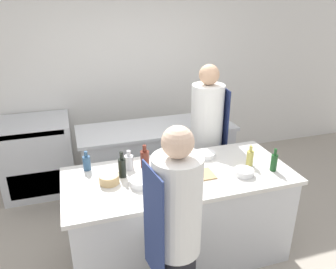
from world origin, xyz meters
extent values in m
plane|color=#A89E8E|center=(0.00, 0.00, 0.00)|extent=(16.00, 16.00, 0.00)
cube|color=silver|center=(0.00, 2.13, 1.40)|extent=(8.00, 0.06, 2.80)
cube|color=silver|center=(0.00, 0.00, 0.44)|extent=(2.00, 0.87, 0.87)
cube|color=silver|center=(0.00, 0.00, 0.89)|extent=(2.08, 0.90, 0.04)
cube|color=silver|center=(0.11, 1.20, 0.44)|extent=(1.87, 0.68, 0.87)
cube|color=silver|center=(0.11, 1.20, 0.89)|extent=(1.95, 0.71, 0.04)
cube|color=silver|center=(-1.36, 1.71, 0.48)|extent=(0.87, 0.75, 0.96)
cube|color=black|center=(-1.36, 1.34, 0.27)|extent=(0.70, 0.01, 0.34)
cube|color=black|center=(-1.36, 1.34, 0.92)|extent=(0.74, 0.01, 0.06)
cylinder|color=white|center=(-0.29, -0.76, 1.14)|extent=(0.33, 0.33, 0.71)
cube|color=navy|center=(-0.46, -0.79, 1.04)|extent=(0.06, 0.31, 0.82)
sphere|color=beige|center=(-0.29, -0.76, 1.60)|extent=(0.20, 0.20, 0.20)
cylinder|color=black|center=(0.59, 0.74, 0.40)|extent=(0.31, 0.31, 0.80)
cylinder|color=white|center=(0.59, 0.74, 1.16)|extent=(0.37, 0.37, 0.72)
cube|color=#19234C|center=(0.77, 0.72, 1.06)|extent=(0.04, 0.35, 0.84)
sphere|color=tan|center=(0.59, 0.74, 1.63)|extent=(0.22, 0.22, 0.22)
cylinder|color=black|center=(-0.50, 0.11, 1.00)|extent=(0.07, 0.07, 0.18)
cylinder|color=black|center=(-0.50, 0.11, 1.12)|extent=(0.03, 0.03, 0.07)
cylinder|color=#2D5175|center=(-0.79, 0.34, 0.98)|extent=(0.07, 0.07, 0.14)
cylinder|color=#2D5175|center=(-0.79, 0.34, 1.07)|extent=(0.03, 0.03, 0.05)
cylinder|color=#5B2319|center=(-0.27, 0.23, 0.99)|extent=(0.08, 0.08, 0.16)
cylinder|color=#5B2319|center=(-0.27, 0.23, 1.11)|extent=(0.04, 0.04, 0.06)
cylinder|color=silver|center=(-0.42, 0.23, 0.98)|extent=(0.08, 0.08, 0.14)
cylinder|color=silver|center=(-0.42, 0.23, 1.08)|extent=(0.04, 0.04, 0.05)
cylinder|color=#B2A84C|center=(0.70, -0.04, 0.99)|extent=(0.07, 0.07, 0.15)
cylinder|color=#B2A84C|center=(0.70, -0.04, 1.09)|extent=(0.03, 0.03, 0.06)
cylinder|color=#19471E|center=(0.85, -0.20, 0.99)|extent=(0.06, 0.06, 0.16)
cylinder|color=#19471E|center=(0.85, -0.20, 1.10)|extent=(0.03, 0.03, 0.06)
cylinder|color=white|center=(-0.38, -0.08, 0.94)|extent=(0.20, 0.20, 0.06)
cylinder|color=white|center=(0.37, 0.24, 0.94)|extent=(0.19, 0.19, 0.05)
cylinder|color=tan|center=(-0.63, 0.04, 0.95)|extent=(0.17, 0.17, 0.08)
cylinder|color=white|center=(0.55, -0.19, 0.94)|extent=(0.18, 0.18, 0.06)
cylinder|color=white|center=(-0.27, 0.08, 0.95)|extent=(0.08, 0.08, 0.08)
cube|color=tan|center=(0.10, -0.08, 0.92)|extent=(0.40, 0.21, 0.01)
camera|label=1|loc=(-0.88, -2.45, 2.41)|focal=35.00mm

